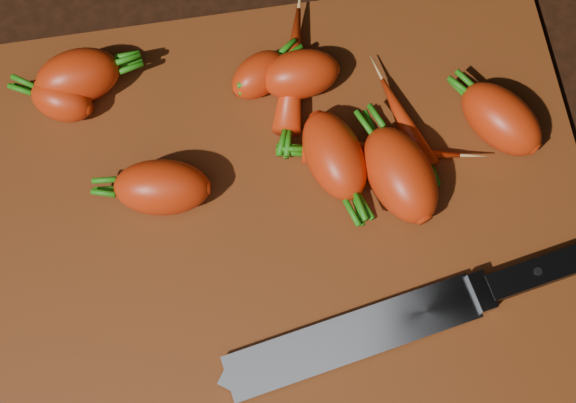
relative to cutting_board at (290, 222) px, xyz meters
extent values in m
cube|color=black|center=(0.00, 0.00, -0.01)|extent=(2.00, 2.00, 0.01)
cube|color=#5D2B10|center=(0.00, 0.00, 0.00)|extent=(0.50, 0.40, 0.01)
ellipsoid|color=red|center=(-0.16, 0.15, 0.03)|extent=(0.08, 0.06, 0.05)
ellipsoid|color=red|center=(-0.17, 0.13, 0.02)|extent=(0.06, 0.06, 0.04)
ellipsoid|color=red|center=(0.04, 0.04, 0.03)|extent=(0.06, 0.09, 0.05)
ellipsoid|color=red|center=(0.09, 0.02, 0.03)|extent=(0.07, 0.10, 0.05)
ellipsoid|color=red|center=(0.03, 0.12, 0.03)|extent=(0.07, 0.05, 0.04)
ellipsoid|color=red|center=(-0.01, 0.13, 0.02)|extent=(0.06, 0.06, 0.03)
ellipsoid|color=red|center=(0.18, 0.05, 0.03)|extent=(0.08, 0.09, 0.05)
ellipsoid|color=red|center=(0.02, 0.13, 0.02)|extent=(0.05, 0.12, 0.02)
ellipsoid|color=red|center=(0.08, 0.04, 0.02)|extent=(0.13, 0.05, 0.02)
ellipsoid|color=red|center=(0.11, 0.07, 0.02)|extent=(0.04, 0.09, 0.02)
ellipsoid|color=red|center=(-0.10, 0.04, 0.03)|extent=(0.08, 0.06, 0.05)
cube|color=gray|center=(-0.07, -0.12, 0.01)|extent=(0.21, 0.07, 0.00)
cube|color=gray|center=(0.04, -0.10, 0.01)|extent=(0.02, 0.03, 0.01)
cube|color=black|center=(0.10, -0.09, 0.01)|extent=(0.12, 0.04, 0.02)
cylinder|color=#B2B2B7|center=(0.08, -0.09, 0.02)|extent=(0.01, 0.01, 0.00)
camera|label=1|loc=(-0.03, -0.19, 0.64)|focal=50.00mm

